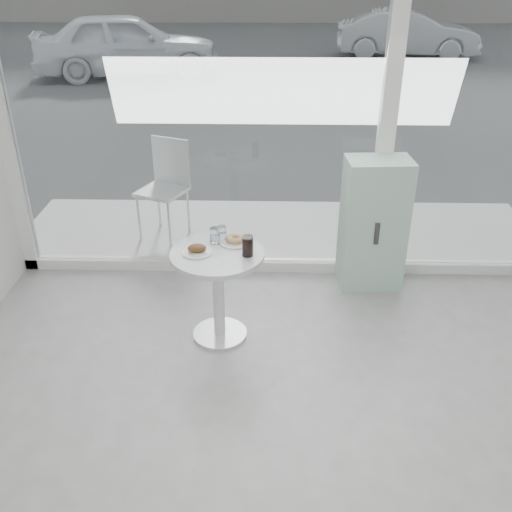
{
  "coord_description": "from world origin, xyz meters",
  "views": [
    {
      "loc": [
        -0.11,
        -1.88,
        2.79
      ],
      "look_at": [
        -0.2,
        1.7,
        0.85
      ],
      "focal_mm": 40.0,
      "sensor_mm": 36.0,
      "label": 1
    }
  ],
  "objects_px": {
    "water_tumbler_b": "(222,234)",
    "cola_glass": "(248,246)",
    "main_table": "(218,277)",
    "mint_cabinet": "(373,224)",
    "plate_fritter": "(197,250)",
    "plate_donut": "(235,240)",
    "car_silver": "(407,34)",
    "water_tumbler_a": "(215,236)",
    "car_white": "(126,44)",
    "patio_chair": "(166,182)"
  },
  "relations": [
    {
      "from": "car_silver",
      "to": "water_tumbler_a",
      "type": "relative_size",
      "value": 31.99
    },
    {
      "from": "car_silver",
      "to": "plate_fritter",
      "type": "height_order",
      "value": "car_silver"
    },
    {
      "from": "mint_cabinet",
      "to": "cola_glass",
      "type": "relative_size",
      "value": 7.6
    },
    {
      "from": "plate_donut",
      "to": "water_tumbler_a",
      "type": "xyz_separation_m",
      "value": [
        -0.16,
        -0.0,
        0.03
      ]
    },
    {
      "from": "car_white",
      "to": "water_tumbler_a",
      "type": "height_order",
      "value": "car_white"
    },
    {
      "from": "car_white",
      "to": "water_tumbler_b",
      "type": "bearing_deg",
      "value": -178.04
    },
    {
      "from": "car_white",
      "to": "patio_chair",
      "type": "bearing_deg",
      "value": -179.47
    },
    {
      "from": "water_tumbler_b",
      "to": "cola_glass",
      "type": "distance_m",
      "value": 0.33
    },
    {
      "from": "patio_chair",
      "to": "plate_fritter",
      "type": "distance_m",
      "value": 1.91
    },
    {
      "from": "main_table",
      "to": "patio_chair",
      "type": "bearing_deg",
      "value": 111.08
    },
    {
      "from": "water_tumbler_a",
      "to": "water_tumbler_b",
      "type": "height_order",
      "value": "water_tumbler_a"
    },
    {
      "from": "car_white",
      "to": "plate_fritter",
      "type": "xyz_separation_m",
      "value": [
        2.95,
        -10.67,
        0.05
      ]
    },
    {
      "from": "patio_chair",
      "to": "water_tumbler_b",
      "type": "bearing_deg",
      "value": -42.32
    },
    {
      "from": "mint_cabinet",
      "to": "patio_chair",
      "type": "distance_m",
      "value": 2.23
    },
    {
      "from": "car_silver",
      "to": "plate_donut",
      "type": "height_order",
      "value": "car_silver"
    },
    {
      "from": "plate_fritter",
      "to": "cola_glass",
      "type": "bearing_deg",
      "value": -4.8
    },
    {
      "from": "patio_chair",
      "to": "car_white",
      "type": "height_order",
      "value": "car_white"
    },
    {
      "from": "patio_chair",
      "to": "car_white",
      "type": "distance_m",
      "value": 9.17
    },
    {
      "from": "plate_fritter",
      "to": "car_silver",
      "type": "bearing_deg",
      "value": 72.03
    },
    {
      "from": "main_table",
      "to": "water_tumbler_b",
      "type": "xyz_separation_m",
      "value": [
        0.02,
        0.2,
        0.27
      ]
    },
    {
      "from": "cola_glass",
      "to": "car_white",
      "type": "bearing_deg",
      "value": 107.3
    },
    {
      "from": "plate_donut",
      "to": "cola_glass",
      "type": "bearing_deg",
      "value": -62.89
    },
    {
      "from": "plate_donut",
      "to": "cola_glass",
      "type": "relative_size",
      "value": 1.54
    },
    {
      "from": "car_white",
      "to": "car_silver",
      "type": "bearing_deg",
      "value": -83.27
    },
    {
      "from": "mint_cabinet",
      "to": "plate_donut",
      "type": "height_order",
      "value": "mint_cabinet"
    },
    {
      "from": "plate_donut",
      "to": "water_tumbler_a",
      "type": "distance_m",
      "value": 0.16
    },
    {
      "from": "car_silver",
      "to": "water_tumbler_b",
      "type": "distance_m",
      "value": 13.99
    },
    {
      "from": "mint_cabinet",
      "to": "cola_glass",
      "type": "bearing_deg",
      "value": -143.89
    },
    {
      "from": "car_silver",
      "to": "cola_glass",
      "type": "xyz_separation_m",
      "value": [
        -4.02,
        -13.58,
        0.2
      ]
    },
    {
      "from": "mint_cabinet",
      "to": "cola_glass",
      "type": "distance_m",
      "value": 1.45
    },
    {
      "from": "car_white",
      "to": "plate_donut",
      "type": "height_order",
      "value": "car_white"
    },
    {
      "from": "car_white",
      "to": "main_table",
      "type": "bearing_deg",
      "value": -178.44
    },
    {
      "from": "mint_cabinet",
      "to": "plate_fritter",
      "type": "relative_size",
      "value": 5.28
    },
    {
      "from": "main_table",
      "to": "car_white",
      "type": "xyz_separation_m",
      "value": [
        -3.1,
        10.66,
        0.2
      ]
    },
    {
      "from": "mint_cabinet",
      "to": "plate_donut",
      "type": "relative_size",
      "value": 4.94
    },
    {
      "from": "car_white",
      "to": "water_tumbler_b",
      "type": "height_order",
      "value": "car_white"
    },
    {
      "from": "plate_donut",
      "to": "car_silver",
      "type": "bearing_deg",
      "value": 72.87
    },
    {
      "from": "plate_fritter",
      "to": "water_tumbler_a",
      "type": "distance_m",
      "value": 0.21
    },
    {
      "from": "main_table",
      "to": "car_white",
      "type": "bearing_deg",
      "value": 106.21
    },
    {
      "from": "main_table",
      "to": "water_tumbler_b",
      "type": "relative_size",
      "value": 6.4
    },
    {
      "from": "mint_cabinet",
      "to": "patio_chair",
      "type": "height_order",
      "value": "mint_cabinet"
    },
    {
      "from": "main_table",
      "to": "mint_cabinet",
      "type": "bearing_deg",
      "value": 33.5
    },
    {
      "from": "main_table",
      "to": "water_tumbler_b",
      "type": "distance_m",
      "value": 0.34
    },
    {
      "from": "plate_fritter",
      "to": "water_tumbler_a",
      "type": "relative_size",
      "value": 1.86
    },
    {
      "from": "plate_fritter",
      "to": "mint_cabinet",
      "type": "bearing_deg",
      "value": 31.19
    },
    {
      "from": "car_white",
      "to": "car_silver",
      "type": "xyz_separation_m",
      "value": [
        7.35,
        2.88,
        -0.1
      ]
    },
    {
      "from": "mint_cabinet",
      "to": "plate_fritter",
      "type": "xyz_separation_m",
      "value": [
        -1.47,
        -0.89,
        0.19
      ]
    },
    {
      "from": "car_white",
      "to": "plate_donut",
      "type": "xyz_separation_m",
      "value": [
        3.23,
        -10.49,
        0.04
      ]
    },
    {
      "from": "water_tumbler_b",
      "to": "plate_donut",
      "type": "bearing_deg",
      "value": -19.63
    },
    {
      "from": "car_white",
      "to": "car_silver",
      "type": "distance_m",
      "value": 7.89
    }
  ]
}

